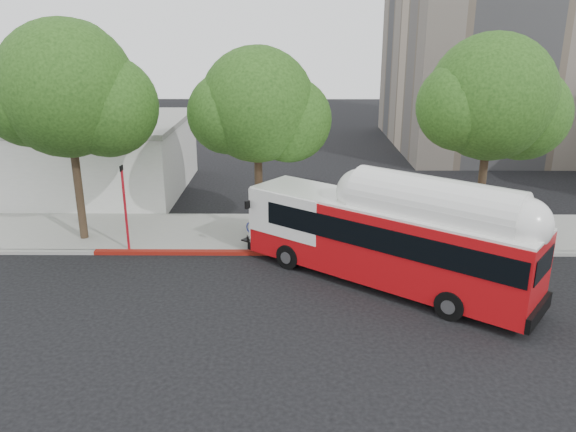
{
  "coord_description": "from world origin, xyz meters",
  "views": [
    {
      "loc": [
        0.53,
        -18.49,
        9.25
      ],
      "look_at": [
        0.36,
        3.0,
        2.05
      ],
      "focal_mm": 35.0,
      "sensor_mm": 36.0,
      "label": 1
    }
  ],
  "objects": [
    {
      "name": "ground",
      "position": [
        0.0,
        0.0,
        0.0
      ],
      "size": [
        120.0,
        120.0,
        0.0
      ],
      "primitive_type": "plane",
      "color": "black",
      "rests_on": "ground"
    },
    {
      "name": "sidewalk",
      "position": [
        0.0,
        6.5,
        0.07
      ],
      "size": [
        60.0,
        5.0,
        0.15
      ],
      "primitive_type": "cube",
      "color": "gray",
      "rests_on": "ground"
    },
    {
      "name": "curb_strip",
      "position": [
        0.0,
        3.9,
        0.07
      ],
      "size": [
        60.0,
        0.3,
        0.15
      ],
      "primitive_type": "cube",
      "color": "gray",
      "rests_on": "ground"
    },
    {
      "name": "red_curb_segment",
      "position": [
        -3.0,
        3.9,
        0.08
      ],
      "size": [
        10.0,
        0.32,
        0.16
      ],
      "primitive_type": "cube",
      "color": "maroon",
      "rests_on": "ground"
    },
    {
      "name": "street_tree_left",
      "position": [
        -8.53,
        5.56,
        6.6
      ],
      "size": [
        6.67,
        5.8,
        9.74
      ],
      "color": "#2D2116",
      "rests_on": "ground"
    },
    {
      "name": "street_tree_mid",
      "position": [
        -0.59,
        6.06,
        5.91
      ],
      "size": [
        5.75,
        5.0,
        8.62
      ],
      "color": "#2D2116",
      "rests_on": "ground"
    },
    {
      "name": "street_tree_right",
      "position": [
        9.44,
        5.86,
        6.26
      ],
      "size": [
        6.21,
        5.4,
        9.18
      ],
      "color": "#2D2116",
      "rests_on": "ground"
    },
    {
      "name": "low_commercial_bldg",
      "position": [
        -14.0,
        14.0,
        2.15
      ],
      "size": [
        16.2,
        10.2,
        4.25
      ],
      "color": "silver",
      "rests_on": "ground"
    },
    {
      "name": "transit_bus",
      "position": [
        4.02,
        1.04,
        1.67
      ],
      "size": [
        10.84,
        8.99,
        3.57
      ],
      "rotation": [
        0.0,
        0.0,
        -0.65
      ],
      "color": "red",
      "rests_on": "ground"
    },
    {
      "name": "signal_pole",
      "position": [
        -6.56,
        4.1,
        1.98
      ],
      "size": [
        0.11,
        0.37,
        3.86
      ],
      "color": "red",
      "rests_on": "ground"
    }
  ]
}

